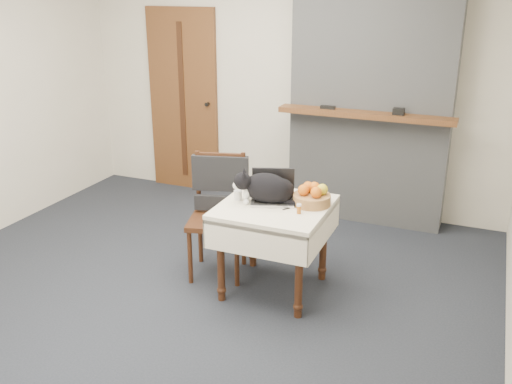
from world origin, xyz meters
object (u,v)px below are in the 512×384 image
Objects in this scene: side_table at (274,219)px; door at (184,101)px; chair at (219,197)px; cat at (268,188)px; pill_bottle at (299,209)px; fruit_basket at (312,196)px; laptop at (273,193)px; cream_jar at (238,195)px.

door is at bearing 134.29° from side_table.
door is at bearing 111.32° from chair.
chair is at bearing -53.16° from door.
chair is (-0.48, 0.14, -0.19)m from cat.
fruit_basket is (0.03, 0.20, 0.03)m from pill_bottle.
laptop is at bearing 146.65° from pill_bottle.
laptop reaches higher than side_table.
cat is at bearing -163.92° from fruit_basket.
side_table is 1.43× the size of cat.
laptop is 0.71× the size of cat.
chair is at bearing 145.33° from cream_jar.
fruit_basket is at bearing -19.22° from chair.
cream_jar is at bearing -50.18° from chair.
fruit_basket is at bearing -13.69° from laptop.
chair is at bearing 176.29° from fruit_basket.
chair is (1.25, -1.67, -0.38)m from door.
laptop is 1.41× the size of fruit_basket.
side_table is 0.80× the size of chair.
door is 2.79m from pill_bottle.
cream_jar is 0.99× the size of pill_bottle.
chair reaches higher than cream_jar.
cat is 1.97× the size of fruit_basket.
pill_bottle is at bearing -44.37° from cat.
side_table is at bearing -42.06° from cat.
fruit_basket is at bearing -40.16° from door.
cat is (-0.06, 0.02, 0.22)m from side_table.
fruit_basket is (2.03, -1.72, -0.24)m from door.
fruit_basket is at bearing -6.02° from cat.
pill_bottle is 0.80m from chair.
cat is at bearing -124.14° from laptop.
cream_jar is (1.49, -1.83, -0.26)m from door.
pill_bottle is (0.28, -0.11, -0.07)m from cat.
laptop is (-0.05, 0.08, 0.17)m from side_table.
pill_bottle is 0.26× the size of fruit_basket.
pill_bottle is 0.21m from fruit_basket.
chair reaches higher than side_table.
chair is at bearing 141.42° from cat.
cream_jar is at bearing 179.98° from laptop.
side_table is at bearing -45.71° from door.
door reaches higher than side_table.
cat is at bearing -32.00° from chair.
side_table is at bearing 1.22° from cream_jar.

